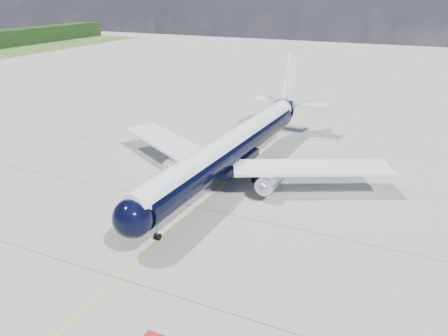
% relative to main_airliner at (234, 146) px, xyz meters
% --- Properties ---
extents(ground, '(320.00, 320.00, 0.00)m').
position_rel_main_airliner_xyz_m(ground, '(-0.35, 9.98, -4.44)').
color(ground, gray).
rests_on(ground, ground).
extents(taxiway_centerline, '(0.16, 160.00, 0.01)m').
position_rel_main_airliner_xyz_m(taxiway_centerline, '(-0.35, 4.98, -4.44)').
color(taxiway_centerline, '#F2B60C').
rests_on(taxiway_centerline, ground).
extents(main_airliner, '(40.72, 49.56, 14.32)m').
position_rel_main_airliner_xyz_m(main_airliner, '(0.00, 0.00, 0.00)').
color(main_airliner, black).
rests_on(main_airliner, ground).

